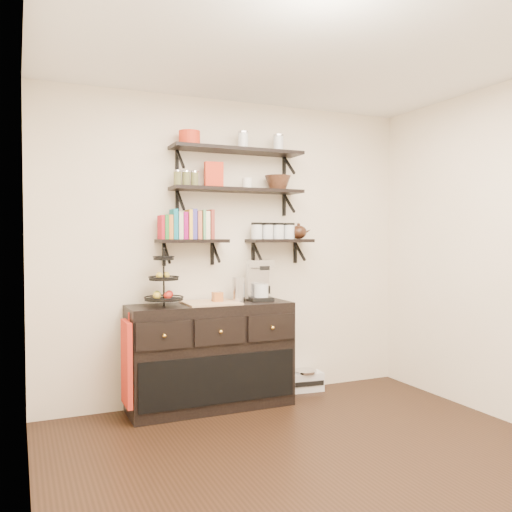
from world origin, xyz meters
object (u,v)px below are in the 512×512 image
object	(u,v)px
sideboard	(211,356)
fruit_stand	(164,287)
coffee_maker	(259,281)
radio	(305,381)

from	to	relation	value
sideboard	fruit_stand	bearing A→B (deg)	179.56
fruit_stand	coffee_maker	distance (m)	0.87
fruit_stand	radio	bearing A→B (deg)	4.98
sideboard	radio	xyz separation A→B (m)	(0.99, 0.12, -0.35)
fruit_stand	radio	distance (m)	1.70
coffee_maker	radio	distance (m)	1.11
fruit_stand	coffee_maker	size ratio (longest dim) A/B	1.26
fruit_stand	sideboard	bearing A→B (deg)	-0.44
coffee_maker	radio	xyz separation A→B (m)	(0.52, 0.10, -0.98)
fruit_stand	coffee_maker	bearing A→B (deg)	1.44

